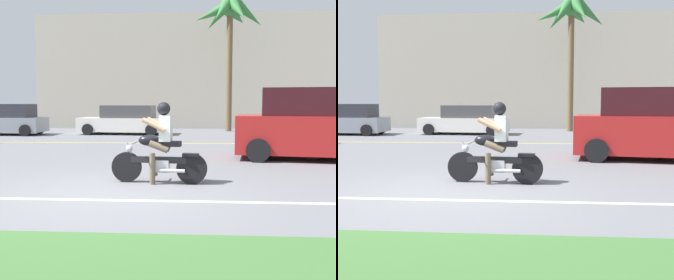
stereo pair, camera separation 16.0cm
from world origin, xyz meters
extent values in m
cube|color=slate|center=(0.00, 3.00, -0.02)|extent=(56.00, 30.00, 0.04)
cube|color=silver|center=(0.00, -0.42, 0.00)|extent=(50.40, 0.12, 0.01)
cube|color=yellow|center=(0.00, 8.93, 0.00)|extent=(50.40, 0.12, 0.01)
cylinder|color=black|center=(0.04, 1.12, 0.30)|extent=(0.61, 0.15, 0.60)
cylinder|color=black|center=(1.33, 0.99, 0.30)|extent=(0.61, 0.15, 0.60)
cylinder|color=#B7BAC1|center=(0.14, 1.11, 0.55)|extent=(0.27, 0.08, 0.52)
cube|color=black|center=(0.68, 1.05, 0.46)|extent=(1.10, 0.21, 0.12)
cube|color=#B7BAC1|center=(0.73, 1.05, 0.34)|extent=(0.34, 0.23, 0.24)
ellipsoid|color=black|center=(0.50, 1.07, 0.84)|extent=(0.44, 0.24, 0.22)
cube|color=black|center=(0.88, 1.04, 0.78)|extent=(0.50, 0.27, 0.10)
cube|color=black|center=(1.31, 0.99, 0.57)|extent=(0.33, 0.19, 0.06)
cylinder|color=#B7BAC1|center=(0.22, 1.10, 0.80)|extent=(0.10, 0.62, 0.04)
sphere|color=#B7BAC1|center=(0.10, 1.11, 0.68)|extent=(0.14, 0.14, 0.14)
cylinder|color=#B7BAC1|center=(0.95, 0.91, 0.27)|extent=(0.50, 0.12, 0.07)
cube|color=white|center=(0.82, 1.04, 1.08)|extent=(0.25, 0.34, 0.50)
sphere|color=black|center=(0.78, 1.05, 1.46)|extent=(0.26, 0.26, 0.26)
cylinder|color=brown|center=(0.71, 1.15, 0.73)|extent=(0.41, 0.17, 0.25)
cylinder|color=brown|center=(0.69, 0.95, 0.73)|extent=(0.41, 0.17, 0.25)
cylinder|color=brown|center=(0.57, 0.93, 0.31)|extent=(0.12, 0.12, 0.61)
cylinder|color=brown|center=(0.56, 1.19, 0.27)|extent=(0.21, 0.13, 0.34)
cylinder|color=tan|center=(0.64, 1.26, 1.16)|extent=(0.46, 0.13, 0.28)
cylinder|color=tan|center=(0.60, 0.86, 1.16)|extent=(0.46, 0.13, 0.28)
cube|color=#AD1E1E|center=(4.77, 4.71, 0.70)|extent=(4.62, 2.55, 1.05)
cube|color=#351116|center=(4.86, 4.69, 1.60)|extent=(3.37, 2.10, 0.76)
cylinder|color=black|center=(3.36, 5.89, 0.32)|extent=(0.67, 0.31, 0.64)
cylinder|color=black|center=(3.07, 4.01, 0.32)|extent=(0.67, 0.31, 0.64)
cube|color=#8C939E|center=(-8.05, 12.75, 0.51)|extent=(3.81, 1.77, 0.72)
cube|color=#2D2F36|center=(-7.82, 12.75, 1.21)|extent=(2.22, 1.51, 0.66)
cylinder|color=black|center=(-6.68, 13.60, 0.28)|extent=(0.56, 0.19, 0.56)
cylinder|color=black|center=(-6.70, 11.87, 0.28)|extent=(0.56, 0.19, 0.56)
cube|color=white|center=(-2.24, 13.52, 0.50)|extent=(4.56, 2.13, 0.68)
cube|color=#444346|center=(-1.97, 13.50, 1.15)|extent=(2.69, 1.74, 0.63)
cylinder|color=black|center=(-0.58, 14.30, 0.28)|extent=(0.57, 0.22, 0.56)
cylinder|color=black|center=(-3.76, 14.54, 0.28)|extent=(0.57, 0.22, 0.56)
cylinder|color=black|center=(-0.71, 12.51, 0.28)|extent=(0.57, 0.22, 0.56)
cylinder|color=black|center=(-3.90, 12.75, 0.28)|extent=(0.57, 0.22, 0.56)
cylinder|color=brown|center=(3.31, 16.17, 3.39)|extent=(0.34, 0.34, 6.79)
sphere|color=#337538|center=(3.31, 16.17, 6.79)|extent=(0.88, 0.88, 0.88)
cone|color=#337538|center=(4.24, 16.20, 6.55)|extent=(2.08, 0.81, 1.93)
cone|color=#337538|center=(3.75, 17.00, 6.55)|extent=(1.69, 2.28, 1.17)
cone|color=#337538|center=(2.69, 16.88, 6.55)|extent=(1.96, 2.08, 1.85)
cone|color=#337538|center=(2.37, 16.11, 6.55)|extent=(2.25, 0.89, 1.52)
cone|color=#337538|center=(2.84, 15.36, 6.55)|extent=(1.69, 2.20, 1.86)
cone|color=#337538|center=(3.64, 15.30, 6.55)|extent=(1.44, 2.23, 1.86)
cube|color=beige|center=(1.11, 21.00, 3.63)|extent=(20.08, 4.00, 7.27)
camera|label=1|loc=(1.38, -6.67, 1.56)|focal=42.75mm
camera|label=2|loc=(1.54, -6.66, 1.56)|focal=42.75mm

